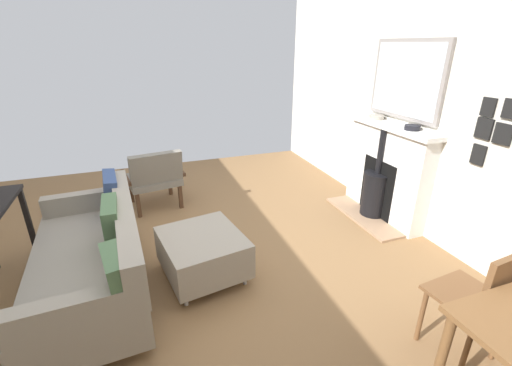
% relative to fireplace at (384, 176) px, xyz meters
% --- Properties ---
extents(ground_plane, '(4.93, 5.97, 0.01)m').
position_rel_fireplace_xyz_m(ground_plane, '(2.28, 0.21, -0.50)').
color(ground_plane, olive).
extents(wall_left, '(0.12, 5.97, 2.69)m').
position_rel_fireplace_xyz_m(wall_left, '(-0.19, 0.21, 0.85)').
color(wall_left, silver).
rests_on(wall_left, ground).
extents(fireplace, '(0.51, 1.25, 1.11)m').
position_rel_fireplace_xyz_m(fireplace, '(0.00, 0.00, 0.00)').
color(fireplace, '#9E7A5B').
rests_on(fireplace, ground).
extents(mirror_over_mantel, '(0.04, 1.00, 0.81)m').
position_rel_fireplace_xyz_m(mirror_over_mantel, '(-0.10, -0.00, 1.07)').
color(mirror_over_mantel, gray).
extents(mantel_bowl_near, '(0.17, 0.17, 0.05)m').
position_rel_fireplace_xyz_m(mantel_bowl_near, '(-0.01, -0.27, 0.64)').
color(mantel_bowl_near, '#9E9384').
rests_on(mantel_bowl_near, fireplace).
extents(mantel_bowl_far, '(0.15, 0.15, 0.05)m').
position_rel_fireplace_xyz_m(mantel_bowl_far, '(-0.01, 0.29, 0.64)').
color(mantel_bowl_far, black).
rests_on(mantel_bowl_far, fireplace).
extents(sofa, '(0.91, 1.77, 0.81)m').
position_rel_fireplace_xyz_m(sofa, '(3.07, 0.37, -0.16)').
color(sofa, '#B2B2B7').
rests_on(sofa, ground).
extents(ottoman, '(0.76, 0.81, 0.40)m').
position_rel_fireplace_xyz_m(ottoman, '(2.23, 0.45, -0.25)').
color(ottoman, '#B2B2B7').
rests_on(ottoman, ground).
extents(armchair_accent, '(0.76, 0.69, 0.77)m').
position_rel_fireplace_xyz_m(armchair_accent, '(2.50, -1.09, -0.07)').
color(armchair_accent, '#4C3321').
rests_on(armchair_accent, ground).
extents(dining_chair_near_fireplace, '(0.44, 0.44, 0.85)m').
position_rel_fireplace_xyz_m(dining_chair_near_fireplace, '(0.79, 1.88, 0.01)').
color(dining_chair_near_fireplace, brown).
rests_on(dining_chair_near_fireplace, ground).
extents(photo_gallery_row, '(0.02, 0.32, 0.58)m').
position_rel_fireplace_xyz_m(photo_gallery_row, '(-0.12, 1.03, 0.78)').
color(photo_gallery_row, black).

